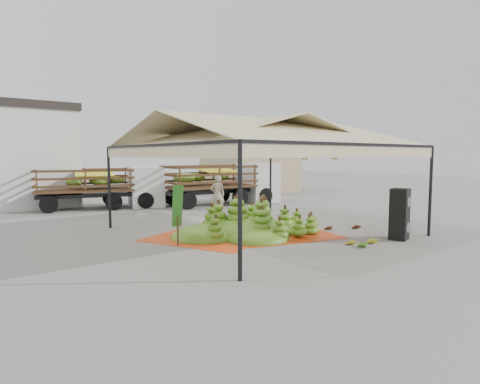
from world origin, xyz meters
TOP-DOWN VIEW (x-y plane):
  - ground at (0.00, 0.00)m, footprint 90.00×90.00m
  - canopy_tent at (0.00, 0.00)m, footprint 8.10×8.10m
  - building_tan at (10.00, 13.00)m, footprint 6.30×5.30m
  - tarp_left at (-1.75, 0.40)m, footprint 4.93×4.84m
  - tarp_right at (0.26, -0.37)m, footprint 4.39×4.52m
  - banana_heap at (-0.57, 0.02)m, footprint 6.39×5.71m
  - hand_yellow_a at (0.69, -3.31)m, footprint 0.51×0.46m
  - hand_yellow_b at (1.34, -3.61)m, footprint 0.61×0.57m
  - hand_red_a at (2.12, -1.23)m, footprint 0.46×0.39m
  - hand_red_b at (3.11, -1.75)m, footprint 0.55×0.53m
  - hand_green at (0.67, -3.70)m, footprint 0.57×0.50m
  - hanging_bunches at (1.45, -1.40)m, footprint 1.74×0.24m
  - speaker_stack at (2.68, -3.70)m, footprint 0.72×0.67m
  - banana_leaves at (-3.59, -0.43)m, footprint 0.96×1.36m
  - vendor at (1.11, 4.39)m, footprint 0.78×0.67m
  - truck_left at (-2.12, 9.79)m, footprint 6.46×3.57m
  - truck_right at (3.87, 7.53)m, footprint 6.71×2.75m

SIDE VIEW (x-z plane):
  - ground at x=0.00m, z-range 0.00..0.00m
  - banana_leaves at x=-3.59m, z-range -1.85..1.85m
  - tarp_left at x=-1.75m, z-range 0.00..0.01m
  - tarp_right at x=0.26m, z-range 0.00..0.01m
  - hand_red_b at x=3.11m, z-range 0.00..0.20m
  - hand_yellow_a at x=0.69m, z-range 0.00..0.20m
  - hand_red_a at x=2.12m, z-range 0.00..0.20m
  - hand_green at x=0.67m, z-range 0.00..0.22m
  - hand_yellow_b at x=1.34m, z-range 0.00..0.22m
  - banana_heap at x=-0.57m, z-range 0.00..1.16m
  - speaker_stack at x=2.68m, z-range 0.00..1.65m
  - vendor at x=1.11m, z-range 0.00..1.82m
  - truck_left at x=-2.12m, z-range 0.25..2.35m
  - truck_right at x=3.87m, z-range 0.26..2.51m
  - building_tan at x=10.00m, z-range 0.02..4.12m
  - hanging_bunches at x=1.45m, z-range 2.52..2.72m
  - canopy_tent at x=0.00m, z-range 1.30..5.30m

